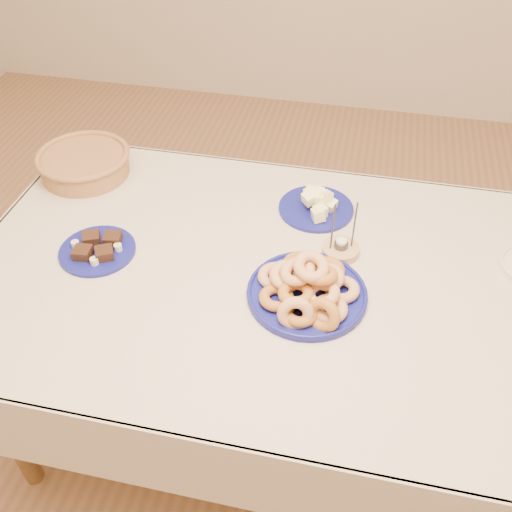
% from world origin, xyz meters
% --- Properties ---
extents(ground, '(5.00, 5.00, 0.00)m').
position_xyz_m(ground, '(0.00, 0.00, 0.00)').
color(ground, '#936745').
rests_on(ground, ground).
extents(dining_table, '(1.71, 1.11, 0.75)m').
position_xyz_m(dining_table, '(0.00, 0.00, 0.64)').
color(dining_table, brown).
rests_on(dining_table, ground).
extents(donut_platter, '(0.33, 0.33, 0.15)m').
position_xyz_m(donut_platter, '(0.15, -0.08, 0.79)').
color(donut_platter, navy).
rests_on(donut_platter, dining_table).
extents(melon_plate, '(0.25, 0.25, 0.08)m').
position_xyz_m(melon_plate, '(0.12, 0.31, 0.77)').
color(melon_plate, navy).
rests_on(melon_plate, dining_table).
extents(brownie_plate, '(0.28, 0.28, 0.04)m').
position_xyz_m(brownie_plate, '(-0.48, -0.03, 0.76)').
color(brownie_plate, navy).
rests_on(brownie_plate, dining_table).
extents(wicker_basket, '(0.33, 0.33, 0.08)m').
position_xyz_m(wicker_basket, '(-0.69, 0.35, 0.80)').
color(wicker_basket, brown).
rests_on(wicker_basket, dining_table).
extents(candle_holder, '(0.14, 0.14, 0.18)m').
position_xyz_m(candle_holder, '(0.22, 0.12, 0.77)').
color(candle_holder, tan).
rests_on(candle_holder, dining_table).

